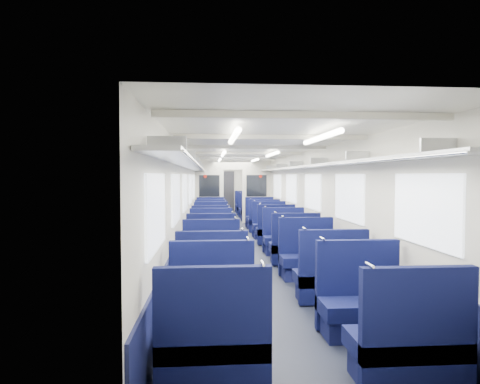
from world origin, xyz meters
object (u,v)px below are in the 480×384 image
at_px(seat_17, 264,222).
at_px(seat_12, 211,233).
at_px(seat_19, 260,218).
at_px(seat_9, 294,248).
at_px(seat_20, 211,213).
at_px(seat_22, 211,210).
at_px(seat_16, 211,222).
at_px(seat_6, 211,263).
at_px(seat_26, 210,206).
at_px(seat_15, 269,226).
at_px(seat_18, 211,218).
at_px(seat_11, 284,239).
at_px(seat_23, 250,210).
at_px(seat_0, 213,346).
at_px(seat_8, 211,249).
at_px(seat_2, 212,307).
at_px(seat_27, 245,206).
at_px(bulkhead, 233,190).
at_px(seat_1, 409,347).
at_px(end_door, 227,191).
at_px(seat_13, 275,232).
at_px(seat_21, 253,212).
at_px(seat_3, 361,305).
at_px(seat_14, 211,227).
at_px(seat_25, 248,208).
at_px(seat_4, 212,282).
at_px(seat_5, 330,279).
at_px(seat_24, 211,208).

bearing_deg(seat_17, seat_12, -124.47).
bearing_deg(seat_19, seat_9, -90.00).
relative_size(seat_20, seat_22, 1.00).
height_order(seat_9, seat_16, same).
distance_m(seat_6, seat_26, 12.51).
relative_size(seat_15, seat_17, 1.00).
bearing_deg(seat_18, seat_17, -33.18).
distance_m(seat_11, seat_23, 7.80).
relative_size(seat_16, seat_22, 1.00).
xyz_separation_m(seat_0, seat_8, (0.00, 4.56, 0.00)).
height_order(seat_2, seat_12, same).
xyz_separation_m(seat_0, seat_20, (0.00, 12.22, 0.00)).
height_order(seat_19, seat_27, same).
height_order(bulkhead, seat_27, bulkhead).
xyz_separation_m(seat_1, seat_9, (0.00, 4.65, 0.00)).
height_order(end_door, seat_22, end_door).
height_order(seat_2, seat_26, same).
height_order(seat_18, seat_20, same).
height_order(seat_13, seat_21, same).
bearing_deg(seat_3, seat_8, 114.70).
relative_size(seat_23, seat_26, 1.00).
distance_m(seat_9, seat_19, 5.61).
height_order(seat_1, seat_23, same).
relative_size(seat_11, seat_14, 1.00).
height_order(seat_11, seat_25, same).
distance_m(seat_4, seat_23, 11.46).
bearing_deg(seat_22, seat_21, -34.46).
height_order(end_door, seat_8, end_door).
height_order(seat_2, seat_27, same).
height_order(seat_4, seat_19, same).
relative_size(seat_17, seat_20, 1.00).
relative_size(seat_5, seat_9, 1.00).
height_order(seat_1, seat_13, same).
bearing_deg(seat_25, seat_8, -99.43).
xyz_separation_m(seat_1, seat_26, (-1.66, 15.89, 0.00)).
bearing_deg(seat_0, seat_3, 29.86).
distance_m(seat_9, seat_15, 3.41).
relative_size(seat_16, seat_21, 1.00).
bearing_deg(seat_26, seat_1, -84.04).
xyz_separation_m(seat_0, seat_16, (0.00, 9.08, 0.00)).
xyz_separation_m(seat_8, seat_25, (1.66, 9.99, 0.00)).
height_order(seat_1, seat_15, same).
bearing_deg(seat_14, seat_9, -63.67).
bearing_deg(seat_0, seat_18, 90.00).
xyz_separation_m(seat_18, seat_21, (1.66, 2.20, 0.00)).
xyz_separation_m(seat_19, seat_25, (0.00, 4.42, 0.00)).
relative_size(seat_2, seat_17, 1.00).
relative_size(seat_9, seat_24, 1.00).
bearing_deg(seat_26, seat_16, -90.00).
height_order(seat_2, seat_21, same).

